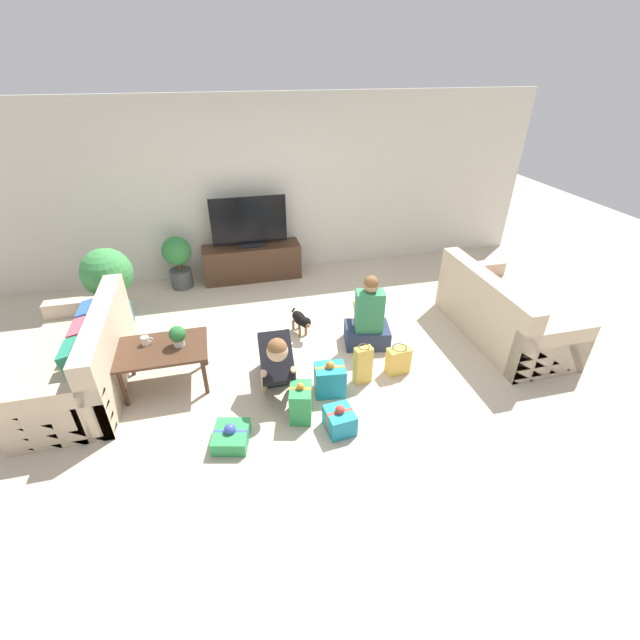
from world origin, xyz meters
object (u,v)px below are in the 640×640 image
object	(u,v)px
tv	(249,224)
mug	(146,341)
gift_box_a	(301,402)
gift_bag_a	(398,360)
dog	(301,320)
coffee_table	(163,352)
gift_bag_b	(363,365)
sofa_right	(501,314)
potted_plant_corner_left	(108,279)
gift_box_b	(231,436)
gift_box_d	(340,420)
tabletop_plant	(178,335)
person_sitting	(368,321)
gift_box_c	(330,379)
sofa_left	(81,361)
tv_console	(253,262)
potted_plant_back_left	(178,259)
person_kneeling	(276,360)

from	to	relation	value
tv	mug	xyz separation A→B (m)	(-1.32, -2.26, -0.36)
gift_box_a	mug	world-z (taller)	mug
gift_bag_a	dog	bearing A→B (deg)	131.23
coffee_table	gift_bag_b	distance (m)	2.08
sofa_right	gift_box_a	xyz separation A→B (m)	(-2.68, -0.81, -0.12)
tv	coffee_table	bearing A→B (deg)	-116.24
coffee_table	gift_bag_a	size ratio (longest dim) A/B	2.70
gift_box_a	gift_bag_b	xyz separation A→B (m)	(0.74, 0.36, 0.04)
dog	potted_plant_corner_left	bearing A→B (deg)	145.13
potted_plant_corner_left	gift_box_b	bearing A→B (deg)	-62.18
tv	gift_box_a	size ratio (longest dim) A/B	2.71
potted_plant_corner_left	gift_box_d	bearing A→B (deg)	-47.76
mug	tabletop_plant	world-z (taller)	tabletop_plant
gift_box_d	tabletop_plant	size ratio (longest dim) A/B	1.37
tv	gift_box_d	xyz separation A→B (m)	(0.43, -3.44, -0.76)
person_sitting	gift_box_d	bearing A→B (deg)	72.01
gift_box_c	tv	bearing A→B (deg)	99.21
sofa_left	potted_plant_corner_left	size ratio (longest dim) A/B	1.75
tv	gift_bag_b	distance (m)	3.02
gift_box_d	tabletop_plant	distance (m)	1.84
sofa_right	gift_box_b	distance (m)	3.51
gift_box_a	gift_box_d	size ratio (longest dim) A/B	1.34
gift_bag_a	tv	bearing A→B (deg)	114.91
tabletop_plant	coffee_table	bearing A→B (deg)	-177.76
person_sitting	gift_bag_a	xyz separation A→B (m)	(0.15, -0.59, -0.17)
tv_console	gift_bag_b	distance (m)	2.95
potted_plant_corner_left	gift_box_b	distance (m)	2.81
gift_bag_a	tabletop_plant	bearing A→B (deg)	169.82
tv_console	potted_plant_corner_left	xyz separation A→B (m)	(-1.86, -0.92, 0.37)
potted_plant_back_left	person_kneeling	world-z (taller)	person_kneeling
coffee_table	sofa_right	bearing A→B (deg)	-0.08
sofa_right	gift_box_a	distance (m)	2.80
gift_box_d	gift_bag_a	xyz separation A→B (m)	(0.86, 0.67, 0.05)
tv_console	gift_box_d	xyz separation A→B (m)	(0.43, -3.44, -0.16)
potted_plant_back_left	sofa_right	bearing A→B (deg)	-30.90
gift_bag_a	mug	distance (m)	2.68
sofa_right	gift_bag_b	size ratio (longest dim) A/B	3.91
dog	gift_box_b	bearing A→B (deg)	-135.96
sofa_right	gift_bag_a	xyz separation A→B (m)	(-1.51, -0.40, -0.14)
sofa_right	tabletop_plant	size ratio (longest dim) A/B	8.06
gift_bag_b	potted_plant_back_left	bearing A→B (deg)	124.97
coffee_table	tabletop_plant	world-z (taller)	tabletop_plant
person_kneeling	gift_box_a	distance (m)	0.54
sofa_left	gift_box_b	world-z (taller)	sofa_left
gift_box_a	gift_box_c	xyz separation A→B (m)	(0.36, 0.27, -0.01)
coffee_table	tv_console	distance (m)	2.64
tv_console	gift_bag_b	size ratio (longest dim) A/B	3.21
tv	tabletop_plant	world-z (taller)	tv
gift_bag_b	tabletop_plant	size ratio (longest dim) A/B	2.06
potted_plant_back_left	gift_box_d	distance (m)	3.72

